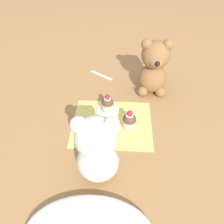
{
  "coord_description": "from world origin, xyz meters",
  "views": [
    {
      "loc": [
        -0.03,
        0.5,
        0.55
      ],
      "look_at": [
        0.0,
        0.0,
        0.06
      ],
      "focal_mm": 35.0,
      "sensor_mm": 36.0,
      "label": 1
    }
  ],
  "objects_px": {
    "cupcake_near_cream_bear": "(129,121)",
    "teaspoon": "(101,75)",
    "teddy_bear_tan": "(154,68)",
    "teddy_bear_cream": "(97,150)",
    "cupcake_near_tan_bear": "(108,104)",
    "saucer_plate": "(108,111)"
  },
  "relations": [
    {
      "from": "teaspoon",
      "to": "cupcake_near_cream_bear",
      "type": "bearing_deg",
      "value": 144.96
    },
    {
      "from": "cupcake_near_cream_bear",
      "to": "cupcake_near_tan_bear",
      "type": "distance_m",
      "value": 0.1
    },
    {
      "from": "cupcake_near_cream_bear",
      "to": "teaspoon",
      "type": "height_order",
      "value": "cupcake_near_cream_bear"
    },
    {
      "from": "teddy_bear_cream",
      "to": "teaspoon",
      "type": "distance_m",
      "value": 0.48
    },
    {
      "from": "teddy_bear_tan",
      "to": "teaspoon",
      "type": "relative_size",
      "value": 1.95
    },
    {
      "from": "teddy_bear_cream",
      "to": "teddy_bear_tan",
      "type": "xyz_separation_m",
      "value": [
        -0.17,
        -0.38,
        -0.0
      ]
    },
    {
      "from": "cupcake_near_cream_bear",
      "to": "teaspoon",
      "type": "relative_size",
      "value": 0.59
    },
    {
      "from": "cupcake_near_cream_bear",
      "to": "cupcake_near_tan_bear",
      "type": "relative_size",
      "value": 0.95
    },
    {
      "from": "saucer_plate",
      "to": "cupcake_near_tan_bear",
      "type": "distance_m",
      "value": 0.03
    },
    {
      "from": "cupcake_near_tan_bear",
      "to": "teddy_bear_tan",
      "type": "bearing_deg",
      "value": -140.9
    },
    {
      "from": "teddy_bear_tan",
      "to": "saucer_plate",
      "type": "xyz_separation_m",
      "value": [
        0.16,
        0.13,
        -0.1
      ]
    },
    {
      "from": "teddy_bear_tan",
      "to": "cupcake_near_cream_bear",
      "type": "bearing_deg",
      "value": -113.49
    },
    {
      "from": "cupcake_near_cream_bear",
      "to": "saucer_plate",
      "type": "relative_size",
      "value": 0.84
    },
    {
      "from": "teddy_bear_cream",
      "to": "cupcake_near_tan_bear",
      "type": "height_order",
      "value": "teddy_bear_cream"
    },
    {
      "from": "teddy_bear_tan",
      "to": "cupcake_near_tan_bear",
      "type": "bearing_deg",
      "value": -140.73
    },
    {
      "from": "teddy_bear_cream",
      "to": "teaspoon",
      "type": "height_order",
      "value": "teddy_bear_cream"
    },
    {
      "from": "cupcake_near_cream_bear",
      "to": "cupcake_near_tan_bear",
      "type": "bearing_deg",
      "value": -40.52
    },
    {
      "from": "teddy_bear_cream",
      "to": "saucer_plate",
      "type": "xyz_separation_m",
      "value": [
        -0.01,
        -0.24,
        -0.1
      ]
    },
    {
      "from": "teddy_bear_tan",
      "to": "cupcake_near_tan_bear",
      "type": "height_order",
      "value": "teddy_bear_tan"
    },
    {
      "from": "cupcake_near_cream_bear",
      "to": "teaspoon",
      "type": "distance_m",
      "value": 0.32
    },
    {
      "from": "teddy_bear_cream",
      "to": "teaspoon",
      "type": "xyz_separation_m",
      "value": [
        0.04,
        -0.47,
        -0.11
      ]
    },
    {
      "from": "teddy_bear_cream",
      "to": "cupcake_near_cream_bear",
      "type": "bearing_deg",
      "value": -116.61
    }
  ]
}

